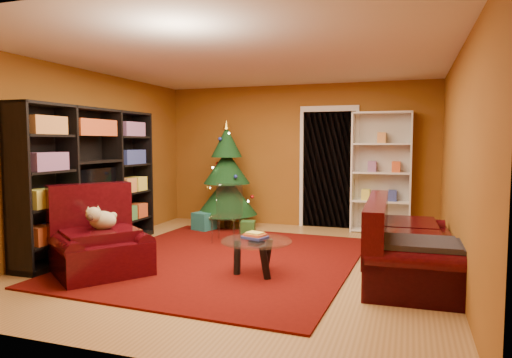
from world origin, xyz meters
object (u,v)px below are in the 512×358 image
(rug, at_px, (224,259))
(sofa, at_px, (411,238))
(armchair, at_px, (100,239))
(dog, at_px, (103,220))
(white_bookshelf, at_px, (381,173))
(gift_box_teal, at_px, (204,222))
(christmas_tree, at_px, (227,175))
(acrylic_chair, at_px, (226,217))
(gift_box_green, at_px, (248,228))
(coffee_table, at_px, (256,257))
(media_unit, at_px, (91,180))

(rug, distance_m, sofa, 2.36)
(rug, distance_m, armchair, 1.60)
(rug, xyz_separation_m, dog, (-1.14, -0.98, 0.62))
(white_bookshelf, bearing_deg, gift_box_teal, -164.02)
(christmas_tree, distance_m, white_bookshelf, 2.71)
(acrylic_chair, bearing_deg, sofa, -25.82)
(christmas_tree, height_order, armchair, christmas_tree)
(gift_box_green, height_order, white_bookshelf, white_bookshelf)
(rug, height_order, christmas_tree, christmas_tree)
(gift_box_green, height_order, coffee_table, coffee_table)
(media_unit, bearing_deg, acrylic_chair, 33.19)
(christmas_tree, relative_size, sofa, 0.93)
(dog, bearing_deg, christmas_tree, 30.94)
(christmas_tree, height_order, gift_box_green, christmas_tree)
(media_unit, bearing_deg, sofa, 1.08)
(dog, xyz_separation_m, acrylic_chair, (0.78, 1.93, -0.22))
(gift_box_teal, distance_m, armchair, 2.80)
(gift_box_teal, bearing_deg, white_bookshelf, 16.26)
(gift_box_teal, bearing_deg, dog, -90.82)
(white_bookshelf, bearing_deg, dog, -130.04)
(media_unit, relative_size, coffee_table, 3.21)
(dog, bearing_deg, gift_box_teal, 35.47)
(gift_box_teal, bearing_deg, coffee_table, -52.54)
(gift_box_teal, bearing_deg, acrylic_chair, -46.54)
(gift_box_teal, height_order, gift_box_green, gift_box_teal)
(rug, distance_m, gift_box_teal, 2.06)
(dog, xyz_separation_m, coffee_table, (1.77, 0.45, -0.41))
(rug, bearing_deg, white_bookshelf, 54.82)
(armchair, bearing_deg, coffee_table, -37.21)
(gift_box_teal, xyz_separation_m, armchair, (-0.03, -2.78, 0.26))
(christmas_tree, height_order, coffee_table, christmas_tree)
(christmas_tree, xyz_separation_m, armchair, (-0.28, -3.22, -0.53))
(christmas_tree, bearing_deg, dog, -95.35)
(gift_box_green, bearing_deg, dog, -108.57)
(dog, bearing_deg, armchair, -135.00)
(gift_box_teal, xyz_separation_m, coffee_table, (1.73, -2.26, 0.05))
(media_unit, relative_size, sofa, 1.25)
(media_unit, bearing_deg, christmas_tree, 63.32)
(media_unit, relative_size, acrylic_chair, 3.22)
(acrylic_chair, bearing_deg, gift_box_teal, 127.16)
(rug, distance_m, white_bookshelf, 3.33)
(gift_box_green, xyz_separation_m, dog, (-0.89, -2.64, 0.51))
(gift_box_teal, distance_m, coffee_table, 2.85)
(rug, height_order, sofa, sofa)
(dog, bearing_deg, acrylic_chair, 14.26)
(gift_box_green, height_order, armchair, armchair)
(christmas_tree, relative_size, acrylic_chair, 2.40)
(white_bookshelf, xyz_separation_m, coffee_table, (-1.20, -3.12, -0.81))
(gift_box_green, bearing_deg, white_bookshelf, 24.14)
(gift_box_green, xyz_separation_m, white_bookshelf, (2.08, 0.93, 0.91))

